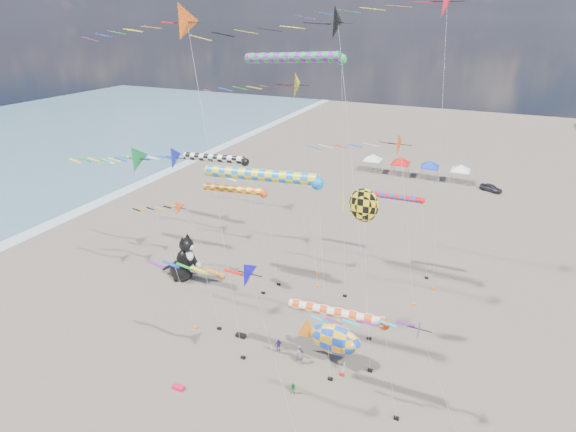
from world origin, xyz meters
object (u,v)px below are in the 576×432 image
(cat_inflatable, at_px, (182,257))
(fish_inflatable, at_px, (335,339))
(child_blue, at_px, (279,345))
(child_green, at_px, (293,389))
(parked_car, at_px, (491,188))
(person_adult, at_px, (300,355))

(cat_inflatable, height_order, fish_inflatable, cat_inflatable)
(child_blue, bearing_deg, fish_inflatable, -18.78)
(child_green, bearing_deg, parked_car, 68.68)
(fish_inflatable, relative_size, person_adult, 3.13)
(cat_inflatable, distance_m, child_blue, 15.43)
(cat_inflatable, xyz_separation_m, person_adult, (16.29, -6.81, -1.83))
(cat_inflatable, bearing_deg, person_adult, -22.82)
(person_adult, distance_m, child_green, 3.31)
(fish_inflatable, height_order, person_adult, fish_inflatable)
(cat_inflatable, distance_m, person_adult, 17.75)
(fish_inflatable, height_order, child_green, fish_inflatable)
(cat_inflatable, height_order, parked_car, cat_inflatable)
(child_blue, bearing_deg, person_adult, -42.79)
(child_blue, bearing_deg, child_green, -75.58)
(parked_car, bearing_deg, fish_inflatable, -164.87)
(parked_car, bearing_deg, child_green, -165.61)
(cat_inflatable, xyz_separation_m, parked_car, (29.11, 42.35, -2.11))
(cat_inflatable, relative_size, child_green, 5.22)
(fish_inflatable, bearing_deg, child_green, -110.63)
(person_adult, xyz_separation_m, parked_car, (12.82, 49.16, -0.28))
(cat_inflatable, relative_size, child_blue, 4.91)
(person_adult, relative_size, child_green, 1.70)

